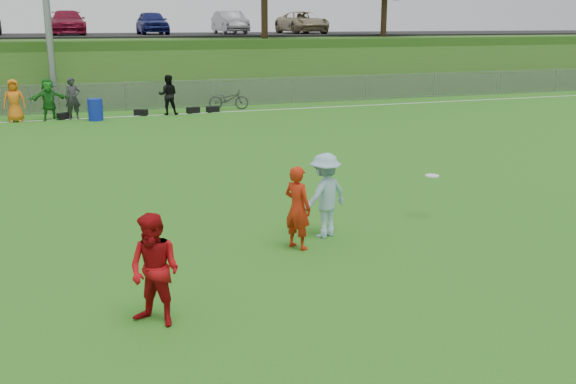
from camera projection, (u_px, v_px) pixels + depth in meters
name	position (u px, v px, depth m)	size (l,w,h in m)	color
ground	(249.00, 261.00, 10.77)	(120.00, 120.00, 0.00)	#266C16
sideline_far	(131.00, 116.00, 27.17)	(60.00, 0.10, 0.01)	white
fence	(126.00, 96.00, 28.82)	(58.00, 0.06, 1.30)	gray
berm	(106.00, 62.00, 38.63)	(120.00, 18.00, 3.00)	#2F5518
parking_lot	(102.00, 35.00, 40.05)	(120.00, 12.00, 0.10)	black
car_row	(82.00, 23.00, 38.56)	(32.04, 5.18, 1.44)	#B8B8BA
spectator_row	(61.00, 99.00, 26.07)	(8.31, 0.83, 1.69)	red
gear_bags	(154.00, 112.00, 27.55)	(6.83, 0.55, 0.26)	black
player_red_left	(298.00, 208.00, 11.22)	(0.55, 0.36, 1.50)	#B6220C
player_red_center	(155.00, 270.00, 8.36)	(0.74, 0.58, 1.52)	#A60B10
player_blue	(325.00, 195.00, 11.83)	(1.02, 0.59, 1.58)	#93BCCC
frisbee	(432.00, 176.00, 12.90)	(0.28, 0.28, 0.03)	white
recycling_bin	(95.00, 110.00, 25.94)	(0.59, 0.59, 0.88)	#0F26AB
bicycle	(229.00, 99.00, 29.22)	(0.63, 1.80, 0.94)	#2B2B2D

